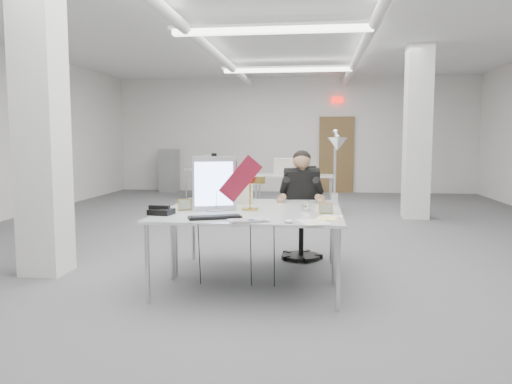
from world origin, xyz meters
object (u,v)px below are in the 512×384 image
(desk_main, at_px, (247,217))
(beige_monitor, at_px, (236,186))
(office_chair, at_px, (301,214))
(bankers_lamp, at_px, (250,195))
(seated_person, at_px, (302,187))
(laptop, at_px, (251,221))
(desk_phone, at_px, (161,212))
(architect_lamp, at_px, (336,168))
(monitor, at_px, (214,184))

(desk_main, relative_size, beige_monitor, 4.68)
(office_chair, xyz_separation_m, bankers_lamp, (-0.49, -1.09, 0.35))
(desk_main, height_order, office_chair, office_chair)
(desk_main, distance_m, seated_person, 1.52)
(laptop, bearing_deg, desk_phone, 130.56)
(desk_main, bearing_deg, bankers_lamp, 92.72)
(seated_person, height_order, bankers_lamp, seated_person)
(seated_person, distance_m, bankers_lamp, 1.15)
(office_chair, relative_size, architect_lamp, 1.35)
(office_chair, bearing_deg, monitor, -137.84)
(monitor, relative_size, desk_phone, 2.59)
(desk_main, height_order, desk_phone, desk_phone)
(office_chair, height_order, laptop, office_chair)
(seated_person, bearing_deg, beige_monitor, -162.82)
(office_chair, bearing_deg, beige_monitor, -160.00)
(bankers_lamp, bearing_deg, desk_phone, -136.79)
(seated_person, bearing_deg, desk_phone, -144.48)
(architect_lamp, bearing_deg, desk_phone, -153.74)
(bankers_lamp, distance_m, beige_monitor, 0.66)
(seated_person, relative_size, monitor, 1.67)
(office_chair, xyz_separation_m, monitor, (-0.84, -1.19, 0.47))
(desk_main, relative_size, seated_person, 1.97)
(laptop, bearing_deg, seated_person, 51.68)
(desk_phone, bearing_deg, laptop, -14.14)
(office_chair, bearing_deg, architect_lamp, -76.49)
(monitor, xyz_separation_m, beige_monitor, (0.10, 0.72, -0.09))
(beige_monitor, bearing_deg, desk_phone, -127.20)
(monitor, bearing_deg, laptop, -76.44)
(seated_person, xyz_separation_m, bankers_lamp, (-0.49, -1.04, 0.01))
(desk_main, bearing_deg, beige_monitor, 104.84)
(desk_main, bearing_deg, monitor, 140.92)
(office_chair, distance_m, architect_lamp, 1.05)
(desk_main, xyz_separation_m, office_chair, (0.47, 1.49, -0.18))
(laptop, bearing_deg, desk_main, 76.71)
(desk_main, xyz_separation_m, monitor, (-0.37, 0.30, 0.29))
(office_chair, bearing_deg, bankers_lamp, -127.01)
(bankers_lamp, relative_size, architect_lamp, 0.37)
(monitor, relative_size, bankers_lamp, 1.77)
(bankers_lamp, height_order, architect_lamp, architect_lamp)
(beige_monitor, bearing_deg, desk_main, -83.99)
(bankers_lamp, bearing_deg, seated_person, 80.79)
(bankers_lamp, distance_m, desk_phone, 0.91)
(monitor, relative_size, laptop, 1.53)
(desk_phone, relative_size, beige_monitor, 0.55)
(laptop, xyz_separation_m, architect_lamp, (0.76, 1.12, 0.40))
(laptop, distance_m, desk_phone, 0.99)
(bankers_lamp, distance_m, architect_lamp, 0.96)
(monitor, height_order, laptop, monitor)
(seated_person, height_order, laptop, seated_person)
(monitor, xyz_separation_m, desk_phone, (-0.46, -0.31, -0.25))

